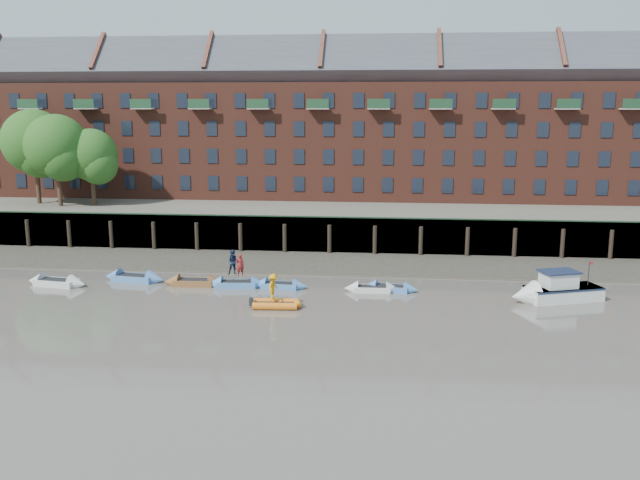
# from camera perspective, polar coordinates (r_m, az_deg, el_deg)

# --- Properties ---
(ground) EXTENTS (220.00, 220.00, 0.00)m
(ground) POSITION_cam_1_polar(r_m,az_deg,el_deg) (39.47, -4.91, -7.92)
(ground) COLOR #635D54
(ground) RESTS_ON ground
(foreshore) EXTENTS (110.00, 8.00, 0.50)m
(foreshore) POSITION_cam_1_polar(r_m,az_deg,el_deg) (56.57, -1.56, -1.95)
(foreshore) COLOR #3D382F
(foreshore) RESTS_ON ground
(mud_band) EXTENTS (110.00, 1.60, 0.10)m
(mud_band) POSITION_cam_1_polar(r_m,az_deg,el_deg) (53.29, -2.02, -2.78)
(mud_band) COLOR #4C4336
(mud_band) RESTS_ON ground
(river_wall) EXTENTS (110.00, 1.23, 3.30)m
(river_wall) POSITION_cam_1_polar(r_m,az_deg,el_deg) (60.48, -1.04, 0.47)
(river_wall) COLOR #2D2A26
(river_wall) RESTS_ON ground
(bank_terrace) EXTENTS (110.00, 28.00, 3.20)m
(bank_terrace) POSITION_cam_1_polar(r_m,az_deg,el_deg) (73.83, 0.21, 2.45)
(bank_terrace) COLOR #5E594D
(bank_terrace) RESTS_ON ground
(apartment_terrace) EXTENTS (80.60, 15.56, 20.98)m
(apartment_terrace) POSITION_cam_1_polar(r_m,az_deg,el_deg) (73.93, 0.29, 11.20)
(apartment_terrace) COLOR brown
(apartment_terrace) RESTS_ON bank_terrace
(tree_cluster) EXTENTS (11.76, 7.74, 9.40)m
(tree_cluster) POSITION_cam_1_polar(r_m,az_deg,el_deg) (71.92, -21.45, 7.38)
(tree_cluster) COLOR #3A281C
(tree_cluster) RESTS_ON bank_terrace
(rowboat_0) EXTENTS (4.85, 2.02, 1.36)m
(rowboat_0) POSITION_cam_1_polar(r_m,az_deg,el_deg) (53.10, -21.30, -3.35)
(rowboat_0) COLOR silver
(rowboat_0) RESTS_ON ground
(rowboat_1) EXTENTS (4.96, 2.08, 1.40)m
(rowboat_1) POSITION_cam_1_polar(r_m,az_deg,el_deg) (52.59, -15.38, -3.10)
(rowboat_1) COLOR #4B80BD
(rowboat_1) RESTS_ON ground
(rowboat_2) EXTENTS (4.51, 1.49, 1.29)m
(rowboat_2) POSITION_cam_1_polar(r_m,az_deg,el_deg) (50.42, -10.56, -3.52)
(rowboat_2) COLOR brown
(rowboat_2) RESTS_ON ground
(rowboat_3) EXTENTS (4.44, 1.61, 1.26)m
(rowboat_3) POSITION_cam_1_polar(r_m,az_deg,el_deg) (49.49, -7.01, -3.70)
(rowboat_3) COLOR #4B80BD
(rowboat_3) RESTS_ON ground
(rowboat_4) EXTENTS (4.09, 1.46, 1.16)m
(rowboat_4) POSITION_cam_1_polar(r_m,az_deg,el_deg) (48.92, -3.38, -3.83)
(rowboat_4) COLOR #4B80BD
(rowboat_4) RESTS_ON ground
(rowboat_5) EXTENTS (3.97, 1.20, 1.15)m
(rowboat_5) POSITION_cam_1_polar(r_m,az_deg,el_deg) (48.09, 4.41, -4.12)
(rowboat_5) COLOR silver
(rowboat_5) RESTS_ON ground
(rowboat_6) EXTENTS (4.13, 1.84, 1.16)m
(rowboat_6) POSITION_cam_1_polar(r_m,az_deg,el_deg) (48.38, 5.94, -4.05)
(rowboat_6) COLOR #4B80BD
(rowboat_6) RESTS_ON ground
(rib_tender) EXTENTS (3.19, 1.64, 0.55)m
(rib_tender) POSITION_cam_1_polar(r_m,az_deg,el_deg) (44.33, -3.59, -5.41)
(rib_tender) COLOR orange
(rib_tender) RESTS_ON ground
(motor_launch) EXTENTS (6.67, 4.04, 2.62)m
(motor_launch) POSITION_cam_1_polar(r_m,az_deg,el_deg) (48.13, 18.75, -4.12)
(motor_launch) COLOR silver
(motor_launch) RESTS_ON ground
(person_rower_a) EXTENTS (0.68, 0.57, 1.60)m
(person_rower_a) POSITION_cam_1_polar(r_m,az_deg,el_deg) (49.12, -6.75, -2.09)
(person_rower_a) COLOR maroon
(person_rower_a) RESTS_ON rowboat_3
(person_rower_b) EXTENTS (1.04, 0.89, 1.86)m
(person_rower_b) POSITION_cam_1_polar(r_m,az_deg,el_deg) (49.45, -7.31, -1.87)
(person_rower_b) COLOR #19233F
(person_rower_b) RESTS_ON rowboat_3
(person_rib_crew) EXTENTS (0.88, 1.23, 1.72)m
(person_rib_crew) POSITION_cam_1_polar(r_m,az_deg,el_deg) (44.12, -3.95, -3.96)
(person_rib_crew) COLOR orange
(person_rib_crew) RESTS_ON rib_tender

